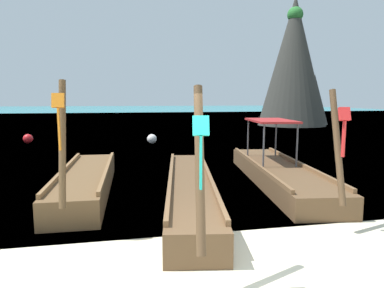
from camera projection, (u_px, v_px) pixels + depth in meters
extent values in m
plane|color=teal|center=(133.00, 112.00, 64.58)|extent=(120.00, 120.00, 0.00)
cube|color=brown|center=(86.00, 182.00, 8.86)|extent=(1.27, 5.40, 0.57)
cube|color=brown|center=(64.00, 170.00, 8.72)|extent=(0.18, 4.95, 0.10)
cube|color=brown|center=(107.00, 169.00, 8.91)|extent=(0.18, 4.95, 0.10)
cylinder|color=brown|center=(62.00, 143.00, 5.94)|extent=(0.13, 0.66, 2.21)
cube|color=orange|center=(58.00, 100.00, 5.66)|extent=(0.20, 0.12, 0.25)
cube|color=orange|center=(59.00, 129.00, 5.71)|extent=(0.03, 0.08, 0.72)
cube|color=brown|center=(190.00, 189.00, 8.20)|extent=(2.05, 6.90, 0.54)
cube|color=brown|center=(171.00, 177.00, 8.14)|extent=(1.05, 6.22, 0.10)
cube|color=brown|center=(209.00, 176.00, 8.18)|extent=(1.05, 6.22, 0.10)
cylinder|color=brown|center=(200.00, 166.00, 4.39)|extent=(0.26, 0.94, 2.10)
cube|color=#1ECCBC|center=(201.00, 126.00, 4.11)|extent=(0.22, 0.17, 0.25)
cube|color=#1ECCBC|center=(201.00, 163.00, 4.15)|extent=(0.04, 0.08, 0.66)
cube|color=brown|center=(278.00, 174.00, 9.92)|extent=(2.22, 6.65, 0.50)
cube|color=brown|center=(256.00, 164.00, 9.84)|extent=(0.86, 5.96, 0.10)
cube|color=brown|center=(300.00, 164.00, 9.92)|extent=(0.86, 5.96, 0.10)
cylinder|color=brown|center=(337.00, 146.00, 6.35)|extent=(0.22, 0.77, 2.13)
cube|color=red|center=(344.00, 114.00, 6.09)|extent=(0.22, 0.15, 0.25)
cube|color=red|center=(344.00, 139.00, 6.13)|extent=(0.04, 0.08, 0.65)
cylinder|color=#4C4C51|center=(264.00, 146.00, 9.62)|extent=(0.06, 0.06, 1.23)
cylinder|color=#4C4C51|center=(297.00, 145.00, 9.68)|extent=(0.06, 0.06, 1.23)
cylinder|color=#4C4C51|center=(248.00, 138.00, 11.55)|extent=(0.06, 0.06, 1.23)
cylinder|color=#4C4C51|center=(276.00, 138.00, 11.61)|extent=(0.06, 0.06, 1.23)
cube|color=#AD2323|center=(271.00, 121.00, 10.53)|extent=(1.44, 2.29, 0.06)
cone|color=#383833|center=(293.00, 61.00, 31.17)|extent=(6.16, 6.16, 11.72)
cone|color=#3D3D38|center=(314.00, 99.00, 32.72)|extent=(2.74, 2.74, 4.79)
sphere|color=#2D7A33|center=(295.00, 15.00, 30.64)|extent=(1.40, 1.40, 1.40)
sphere|color=white|center=(152.00, 139.00, 18.57)|extent=(0.53, 0.53, 0.53)
sphere|color=red|center=(28.00, 139.00, 18.75)|extent=(0.52, 0.52, 0.52)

